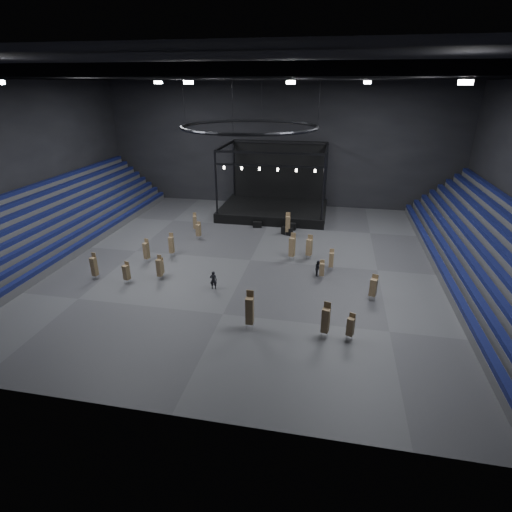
% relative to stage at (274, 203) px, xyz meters
% --- Properties ---
extents(floor, '(50.00, 50.00, 0.00)m').
position_rel_stage_xyz_m(floor, '(-0.00, -16.24, -1.45)').
color(floor, '#414243').
rests_on(floor, ground).
extents(ceiling, '(50.00, 42.00, 0.20)m').
position_rel_stage_xyz_m(ceiling, '(-0.00, -16.24, 16.55)').
color(ceiling, black).
rests_on(ceiling, wall_back).
extents(wall_back, '(50.00, 0.20, 18.00)m').
position_rel_stage_xyz_m(wall_back, '(-0.00, 4.76, 7.55)').
color(wall_back, black).
rests_on(wall_back, ground).
extents(wall_front, '(50.00, 0.20, 18.00)m').
position_rel_stage_xyz_m(wall_front, '(-0.00, -37.24, 7.55)').
color(wall_front, black).
rests_on(wall_front, ground).
extents(wall_left, '(0.20, 42.00, 18.00)m').
position_rel_stage_xyz_m(wall_left, '(-25.00, -16.24, 7.55)').
color(wall_left, black).
rests_on(wall_left, ground).
extents(bleachers_left, '(7.20, 40.00, 6.40)m').
position_rel_stage_xyz_m(bleachers_left, '(-22.94, -16.24, 0.28)').
color(bleachers_left, '#474749').
rests_on(bleachers_left, floor).
extents(bleachers_right, '(7.20, 40.00, 6.40)m').
position_rel_stage_xyz_m(bleachers_right, '(22.94, -16.24, 0.28)').
color(bleachers_right, '#474749').
rests_on(bleachers_right, floor).
extents(stage, '(14.00, 10.00, 9.20)m').
position_rel_stage_xyz_m(stage, '(0.00, 0.00, 0.00)').
color(stage, black).
rests_on(stage, floor).
extents(truss_ring, '(12.30, 12.30, 5.15)m').
position_rel_stage_xyz_m(truss_ring, '(-0.00, -16.24, 11.55)').
color(truss_ring, black).
rests_on(truss_ring, ceiling).
extents(roof_girders, '(49.00, 30.35, 0.70)m').
position_rel_stage_xyz_m(roof_girders, '(-0.00, -16.24, 15.75)').
color(roof_girders, black).
rests_on(roof_girders, ceiling).
extents(floodlights, '(28.60, 16.60, 0.25)m').
position_rel_stage_xyz_m(floodlights, '(-0.00, -20.24, 15.15)').
color(floodlights, white).
rests_on(floodlights, roof_girders).
extents(flight_case_left, '(1.17, 0.72, 0.73)m').
position_rel_stage_xyz_m(flight_case_left, '(-1.19, -6.24, -1.09)').
color(flight_case_left, black).
rests_on(flight_case_left, floor).
extents(flight_case_mid, '(1.45, 1.12, 0.86)m').
position_rel_stage_xyz_m(flight_case_mid, '(2.74, -8.05, -1.02)').
color(flight_case_mid, black).
rests_on(flight_case_mid, floor).
extents(flight_case_right, '(1.34, 0.84, 0.83)m').
position_rel_stage_xyz_m(flight_case_right, '(2.97, -6.25, -1.03)').
color(flight_case_right, black).
rests_on(flight_case_right, floor).
extents(chair_stack_0, '(0.46, 0.46, 1.90)m').
position_rel_stage_xyz_m(chair_stack_0, '(-7.33, -21.49, -0.43)').
color(chair_stack_0, silver).
rests_on(chair_stack_0, floor).
extents(chair_stack_1, '(0.48, 0.48, 2.37)m').
position_rel_stage_xyz_m(chair_stack_1, '(-7.23, -22.00, -0.24)').
color(chair_stack_1, silver).
rests_on(chair_stack_1, floor).
extents(chair_stack_2, '(0.66, 0.66, 2.26)m').
position_rel_stage_xyz_m(chair_stack_2, '(11.56, -22.17, -0.24)').
color(chair_stack_2, silver).
rests_on(chair_stack_2, floor).
extents(chair_stack_3, '(0.57, 0.57, 3.05)m').
position_rel_stage_xyz_m(chair_stack_3, '(2.45, -28.22, 0.10)').
color(chair_stack_3, silver).
rests_on(chair_stack_3, floor).
extents(chair_stack_4, '(0.66, 0.66, 2.57)m').
position_rel_stage_xyz_m(chair_stack_4, '(5.79, -14.77, -0.11)').
color(chair_stack_4, silver).
rests_on(chair_stack_4, floor).
extents(chair_stack_5, '(0.44, 0.44, 2.15)m').
position_rel_stage_xyz_m(chair_stack_5, '(8.06, -17.00, -0.33)').
color(chair_stack_5, silver).
rests_on(chair_stack_5, floor).
extents(chair_stack_6, '(0.65, 0.65, 2.86)m').
position_rel_stage_xyz_m(chair_stack_6, '(4.11, -15.31, 0.01)').
color(chair_stack_6, silver).
rests_on(chair_stack_6, floor).
extents(chair_stack_7, '(0.46, 0.46, 1.85)m').
position_rel_stage_xyz_m(chair_stack_7, '(7.26, -19.09, -0.45)').
color(chair_stack_7, silver).
rests_on(chair_stack_7, floor).
extents(chair_stack_8, '(0.61, 0.61, 2.72)m').
position_rel_stage_xyz_m(chair_stack_8, '(7.88, -28.22, -0.06)').
color(chair_stack_8, silver).
rests_on(chair_stack_8, floor).
extents(chair_stack_9, '(0.61, 0.61, 2.74)m').
position_rel_stage_xyz_m(chair_stack_9, '(2.82, -8.22, -0.03)').
color(chair_stack_9, silver).
rests_on(chair_stack_9, floor).
extents(chair_stack_10, '(0.52, 0.52, 2.55)m').
position_rel_stage_xyz_m(chair_stack_10, '(-13.08, -23.05, -0.15)').
color(chair_stack_10, silver).
rests_on(chair_stack_10, floor).
extents(chair_stack_11, '(0.56, 0.56, 2.06)m').
position_rel_stage_xyz_m(chair_stack_11, '(-7.08, -11.43, -0.36)').
color(chair_stack_11, silver).
rests_on(chair_stack_11, floor).
extents(chair_stack_12, '(0.46, 0.46, 2.49)m').
position_rel_stage_xyz_m(chair_stack_12, '(-8.22, -16.69, -0.18)').
color(chair_stack_12, silver).
rests_on(chair_stack_12, floor).
extents(chair_stack_13, '(0.59, 0.59, 2.05)m').
position_rel_stage_xyz_m(chair_stack_13, '(9.61, -28.23, -0.36)').
color(chair_stack_13, silver).
rests_on(chair_stack_13, floor).
extents(chair_stack_14, '(0.50, 0.50, 2.29)m').
position_rel_stage_xyz_m(chair_stack_14, '(-8.34, -8.99, -0.28)').
color(chair_stack_14, silver).
rests_on(chair_stack_14, floor).
extents(chair_stack_15, '(0.59, 0.59, 2.06)m').
position_rel_stage_xyz_m(chair_stack_15, '(-9.81, -23.29, -0.34)').
color(chair_stack_15, silver).
rests_on(chair_stack_15, floor).
extents(chair_stack_16, '(0.56, 0.56, 2.44)m').
position_rel_stage_xyz_m(chair_stack_16, '(-10.09, -18.60, -0.19)').
color(chair_stack_16, silver).
rests_on(chair_stack_16, floor).
extents(man_center, '(0.67, 0.50, 1.68)m').
position_rel_stage_xyz_m(man_center, '(-1.90, -22.82, -0.61)').
color(man_center, black).
rests_on(man_center, floor).
extents(crew_member, '(0.63, 0.78, 1.48)m').
position_rel_stage_xyz_m(crew_member, '(6.91, -18.39, -0.71)').
color(crew_member, black).
rests_on(crew_member, floor).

